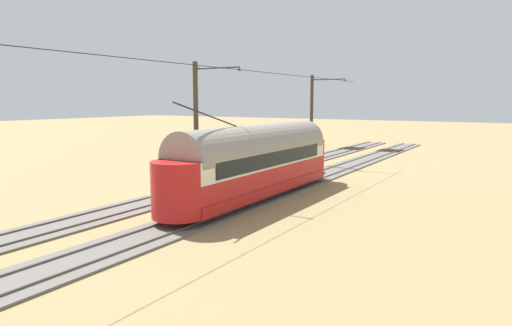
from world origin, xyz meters
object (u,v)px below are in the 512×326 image
object	(u,v)px
catenary_pole_foreground	(312,119)
vintage_streetcar	(256,161)
track_end_bumper	(288,162)
catenary_pole_mid_near	(197,128)

from	to	relation	value
catenary_pole_foreground	vintage_streetcar	bearing A→B (deg)	101.60
vintage_streetcar	track_end_bumper	world-z (taller)	vintage_streetcar
catenary_pole_foreground	track_end_bumper	size ratio (longest dim) A/B	4.35
vintage_streetcar	track_end_bumper	xyz separation A→B (m)	(4.46, -12.69, -1.85)
catenary_pole_foreground	catenary_pole_mid_near	bearing A→B (deg)	90.00
vintage_streetcar	catenary_pole_foreground	distance (m)	14.45
catenary_pole_mid_near	track_end_bumper	distance (m)	14.96
catenary_pole_mid_near	track_end_bumper	bearing A→B (deg)	-83.76
vintage_streetcar	catenary_pole_mid_near	bearing A→B (deg)	30.72
vintage_streetcar	track_end_bumper	bearing A→B (deg)	-70.64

